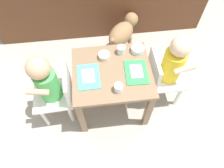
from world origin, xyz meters
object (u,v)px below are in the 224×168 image
Objects in this scene: food_tray_left at (88,76)px; water_cup_left at (119,88)px; food_tray_right at (136,72)px; dog at (123,32)px; seated_child_left at (49,83)px; water_cup_right at (121,50)px; dining_table at (112,79)px; seated_child_right at (171,65)px; veggie_bowl_near at (104,56)px; veggie_bowl_far at (138,49)px.

water_cup_left is (0.19, -0.13, 0.02)m from food_tray_left.
food_tray_right is 0.19m from water_cup_left.
water_cup_left is (-0.16, -0.78, 0.26)m from dog.
water_cup_right is at bearing 19.88° from seated_child_left.
food_tray_right is (0.60, -0.00, 0.04)m from seated_child_left.
seated_child_right reaches higher than dining_table.
water_cup_left reaches higher than veggie_bowl_near.
seated_child_right is at bearing 12.74° from food_tray_right.
seated_child_left is 0.27m from food_tray_left.
food_tray_left and food_tray_right have the same top height.
water_cup_left is at bearing -120.21° from veggie_bowl_far.
water_cup_left reaches higher than dining_table.
food_tray_left is 0.23m from water_cup_left.
water_cup_right reaches higher than dog.
dog is 0.78m from food_tray_left.
dining_table is 5.75× the size of veggie_bowl_far.
water_cup_left is 0.61× the size of veggie_bowl_far.
dining_table is 0.80× the size of seated_child_right.
veggie_bowl_far reaches higher than food_tray_right.
dining_table is at bearing 3.81° from seated_child_left.
seated_child_left is 0.67m from veggie_bowl_far.
water_cup_left is at bearing -77.32° from veggie_bowl_near.
veggie_bowl_far is (0.18, 0.32, -0.00)m from water_cup_left.
food_tray_left reaches higher than dining_table.
veggie_bowl_far is at bearing 37.57° from dining_table.
food_tray_right is at bearing -0.00° from food_tray_left.
water_cup_left is 0.29m from veggie_bowl_near.
food_tray_left is 2.54× the size of veggie_bowl_near.
seated_child_right is 0.60m from food_tray_left.
veggie_bowl_far reaches higher than dog.
veggie_bowl_far reaches higher than veggie_bowl_near.
water_cup_left is (0.02, -0.16, 0.11)m from dining_table.
dining_table is at bearing -142.43° from veggie_bowl_far.
seated_child_right is 8.25× the size of veggie_bowl_near.
water_cup_left is 0.36m from veggie_bowl_far.
dining_table is at bearing 169.82° from food_tray_right.
water_cup_right reaches higher than water_cup_left.
veggie_bowl_far is at bearing 150.66° from seated_child_right.
dining_table is at bearing 98.55° from water_cup_left.
water_cup_right reaches higher than dining_table.
water_cup_left is at bearing -137.83° from food_tray_right.
veggie_bowl_far is (-0.23, 0.13, 0.06)m from seated_child_right.
seated_child_right is at bearing 5.85° from food_tray_left.
veggie_bowl_far reaches higher than food_tray_left.
seated_child_left reaches higher than dining_table.
food_tray_right is at bearing -91.48° from dog.
water_cup_left reaches higher than veggie_bowl_far.
food_tray_right is (-0.02, -0.66, 0.24)m from dog.
dog is at bearing 73.99° from dining_table.
dining_table is at bearing 10.18° from food_tray_left.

